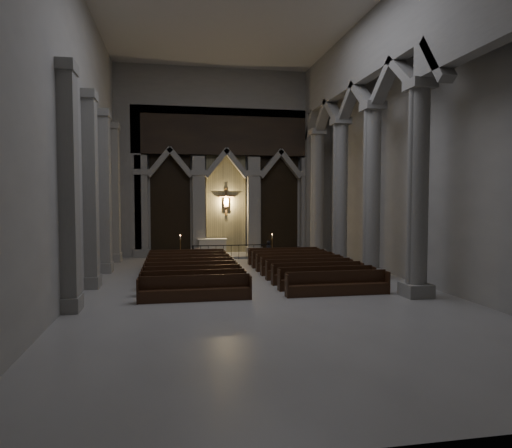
# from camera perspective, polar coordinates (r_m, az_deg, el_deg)

# --- Properties ---
(room) EXTENTS (24.00, 24.10, 12.00)m
(room) POSITION_cam_1_polar(r_m,az_deg,el_deg) (18.82, 0.48, 15.22)
(room) COLOR #A29F9A
(room) RESTS_ON ground
(sanctuary_wall) EXTENTS (14.00, 0.77, 12.00)m
(sanctuary_wall) POSITION_cam_1_polar(r_m,az_deg,el_deg) (29.96, -3.74, 8.79)
(sanctuary_wall) COLOR gray
(sanctuary_wall) RESTS_ON ground
(right_arcade) EXTENTS (1.00, 24.00, 12.00)m
(right_arcade) POSITION_cam_1_polar(r_m,az_deg,el_deg) (21.78, 14.59, 14.07)
(right_arcade) COLOR gray
(right_arcade) RESTS_ON ground
(left_pilasters) EXTENTS (0.60, 13.00, 8.03)m
(left_pilasters) POSITION_cam_1_polar(r_m,az_deg,el_deg) (21.82, -19.08, 3.62)
(left_pilasters) COLOR gray
(left_pilasters) RESTS_ON ground
(sanctuary_step) EXTENTS (8.50, 2.60, 0.15)m
(sanctuary_step) POSITION_cam_1_polar(r_m,az_deg,el_deg) (29.11, -3.48, -3.94)
(sanctuary_step) COLOR gray
(sanctuary_step) RESTS_ON ground
(altar) EXTENTS (1.88, 0.75, 0.96)m
(altar) POSITION_cam_1_polar(r_m,az_deg,el_deg) (29.57, -5.48, -2.75)
(altar) COLOR #BDB7A6
(altar) RESTS_ON sanctuary_step
(altar_rail) EXTENTS (4.69, 0.09, 0.92)m
(altar_rail) POSITION_cam_1_polar(r_m,az_deg,el_deg) (27.59, -3.11, -3.21)
(altar_rail) COLOR black
(altar_rail) RESTS_ON ground
(candle_stand_left) EXTENTS (0.26, 0.26, 1.55)m
(candle_stand_left) POSITION_cam_1_polar(r_m,az_deg,el_deg) (27.35, -9.42, -3.70)
(candle_stand_left) COLOR #A27532
(candle_stand_left) RESTS_ON ground
(candle_stand_right) EXTENTS (0.26, 0.26, 1.51)m
(candle_stand_right) POSITION_cam_1_polar(r_m,az_deg,el_deg) (28.12, 2.03, -3.50)
(candle_stand_right) COLOR #A27532
(candle_stand_right) RESTS_ON ground
(pews) EXTENTS (9.48, 9.00, 0.91)m
(pews) POSITION_cam_1_polar(r_m,az_deg,el_deg) (21.21, -0.85, -5.99)
(pews) COLOR black
(pews) RESTS_ON ground
(worshipper) EXTENTS (0.54, 0.45, 1.26)m
(worshipper) POSITION_cam_1_polar(r_m,az_deg,el_deg) (26.33, 1.63, -3.48)
(worshipper) COLOR black
(worshipper) RESTS_ON ground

